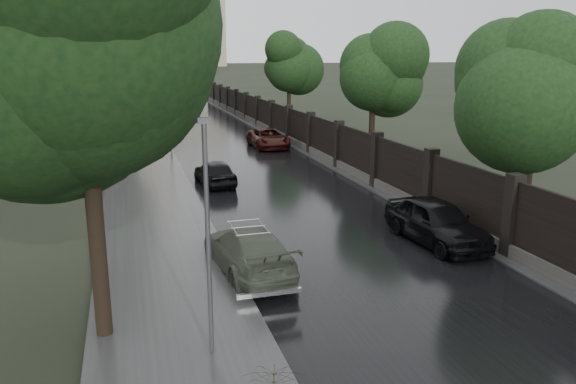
{
  "coord_description": "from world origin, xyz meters",
  "views": [
    {
      "loc": [
        -6.83,
        -9.23,
        6.28
      ],
      "look_at": [
        -1.43,
        9.42,
        1.5
      ],
      "focal_mm": 35.0,
      "sensor_mm": 36.0,
      "label": 1
    }
  ],
  "objects_px": {
    "tree_right_b": "(374,77)",
    "hatchback_left": "(215,173)",
    "tree_left_near": "(80,47)",
    "volga_sedan": "(248,250)",
    "tree_right_c": "(289,69)",
    "car_right_far": "(268,138)",
    "car_right_near": "(436,221)",
    "traffic_light": "(170,121)",
    "lamp_post": "(208,239)",
    "tree_left_far": "(104,71)",
    "tree_right_a": "(536,92)"
  },
  "relations": [
    {
      "from": "tree_right_b",
      "to": "hatchback_left",
      "type": "height_order",
      "value": "tree_right_b"
    },
    {
      "from": "volga_sedan",
      "to": "tree_right_c",
      "type": "bearing_deg",
      "value": -113.69
    },
    {
      "from": "tree_right_c",
      "to": "volga_sedan",
      "type": "bearing_deg",
      "value": -108.15
    },
    {
      "from": "tree_right_b",
      "to": "volga_sedan",
      "type": "height_order",
      "value": "tree_right_b"
    },
    {
      "from": "tree_right_c",
      "to": "traffic_light",
      "type": "distance_m",
      "value": 19.26
    },
    {
      "from": "car_right_near",
      "to": "car_right_far",
      "type": "xyz_separation_m",
      "value": [
        -0.56,
        21.1,
        -0.1
      ]
    },
    {
      "from": "tree_right_c",
      "to": "hatchback_left",
      "type": "relative_size",
      "value": 1.87
    },
    {
      "from": "traffic_light",
      "to": "car_right_far",
      "type": "bearing_deg",
      "value": 23.6
    },
    {
      "from": "lamp_post",
      "to": "volga_sedan",
      "type": "relative_size",
      "value": 1.12
    },
    {
      "from": "tree_left_near",
      "to": "tree_right_b",
      "type": "xyz_separation_m",
      "value": [
        15.1,
        19.0,
        -1.47
      ]
    },
    {
      "from": "traffic_light",
      "to": "tree_right_a",
      "type": "bearing_deg",
      "value": -55.23
    },
    {
      "from": "lamp_post",
      "to": "car_right_far",
      "type": "bearing_deg",
      "value": 73.36
    },
    {
      "from": "tree_right_b",
      "to": "lamp_post",
      "type": "xyz_separation_m",
      "value": [
        -12.9,
        -20.5,
        -2.28
      ]
    },
    {
      "from": "tree_left_near",
      "to": "traffic_light",
      "type": "relative_size",
      "value": 2.29
    },
    {
      "from": "car_right_near",
      "to": "car_right_far",
      "type": "relative_size",
      "value": 0.94
    },
    {
      "from": "tree_right_a",
      "to": "tree_right_c",
      "type": "relative_size",
      "value": 1.0
    },
    {
      "from": "car_right_near",
      "to": "hatchback_left",
      "type": "bearing_deg",
      "value": 114.09
    },
    {
      "from": "tree_right_b",
      "to": "lamp_post",
      "type": "relative_size",
      "value": 1.37
    },
    {
      "from": "tree_right_c",
      "to": "lamp_post",
      "type": "xyz_separation_m",
      "value": [
        -12.9,
        -38.5,
        -2.28
      ]
    },
    {
      "from": "tree_left_near",
      "to": "car_right_far",
      "type": "xyz_separation_m",
      "value": [
        10.11,
        24.97,
        -5.75
      ]
    },
    {
      "from": "tree_right_a",
      "to": "hatchback_left",
      "type": "height_order",
      "value": "tree_right_a"
    },
    {
      "from": "tree_right_a",
      "to": "car_right_far",
      "type": "height_order",
      "value": "tree_right_a"
    },
    {
      "from": "lamp_post",
      "to": "volga_sedan",
      "type": "distance_m",
      "value": 5.37
    },
    {
      "from": "tree_right_a",
      "to": "volga_sedan",
      "type": "height_order",
      "value": "tree_right_a"
    },
    {
      "from": "tree_right_b",
      "to": "car_right_far",
      "type": "distance_m",
      "value": 8.88
    },
    {
      "from": "tree_left_near",
      "to": "tree_left_far",
      "type": "xyz_separation_m",
      "value": [
        -0.4,
        27.0,
        -1.18
      ]
    },
    {
      "from": "hatchback_left",
      "to": "car_right_near",
      "type": "bearing_deg",
      "value": 113.71
    },
    {
      "from": "tree_left_near",
      "to": "tree_right_b",
      "type": "distance_m",
      "value": 24.31
    },
    {
      "from": "car_right_far",
      "to": "tree_right_b",
      "type": "bearing_deg",
      "value": -50.2
    },
    {
      "from": "lamp_post",
      "to": "car_right_far",
      "type": "relative_size",
      "value": 1.07
    },
    {
      "from": "tree_right_b",
      "to": "tree_right_c",
      "type": "distance_m",
      "value": 18.0
    },
    {
      "from": "traffic_light",
      "to": "volga_sedan",
      "type": "height_order",
      "value": "traffic_light"
    },
    {
      "from": "tree_left_far",
      "to": "tree_right_c",
      "type": "distance_m",
      "value": 18.45
    },
    {
      "from": "tree_right_c",
      "to": "car_right_far",
      "type": "height_order",
      "value": "tree_right_c"
    },
    {
      "from": "tree_left_far",
      "to": "traffic_light",
      "type": "bearing_deg",
      "value": -53.53
    },
    {
      "from": "tree_right_b",
      "to": "car_right_near",
      "type": "xyz_separation_m",
      "value": [
        -4.43,
        -15.13,
        -4.18
      ]
    },
    {
      "from": "tree_right_c",
      "to": "car_right_far",
      "type": "xyz_separation_m",
      "value": [
        -4.99,
        -12.03,
        -4.28
      ]
    },
    {
      "from": "lamp_post",
      "to": "traffic_light",
      "type": "height_order",
      "value": "lamp_post"
    },
    {
      "from": "tree_left_near",
      "to": "volga_sedan",
      "type": "distance_m",
      "value": 7.68
    },
    {
      "from": "tree_right_c",
      "to": "traffic_light",
      "type": "bearing_deg",
      "value": -128.18
    },
    {
      "from": "tree_left_near",
      "to": "tree_left_far",
      "type": "relative_size",
      "value": 1.24
    },
    {
      "from": "traffic_light",
      "to": "car_right_near",
      "type": "xyz_separation_m",
      "value": [
        7.37,
        -18.12,
        -1.63
      ]
    },
    {
      "from": "tree_right_b",
      "to": "tree_left_near",
      "type": "bearing_deg",
      "value": -128.48
    },
    {
      "from": "tree_left_near",
      "to": "tree_right_b",
      "type": "height_order",
      "value": "tree_left_near"
    },
    {
      "from": "tree_right_b",
      "to": "traffic_light",
      "type": "xyz_separation_m",
      "value": [
        -11.8,
        2.99,
        -2.55
      ]
    },
    {
      "from": "hatchback_left",
      "to": "car_right_near",
      "type": "height_order",
      "value": "car_right_near"
    },
    {
      "from": "tree_left_near",
      "to": "hatchback_left",
      "type": "height_order",
      "value": "tree_left_near"
    },
    {
      "from": "car_right_far",
      "to": "tree_left_far",
      "type": "bearing_deg",
      "value": 168.98
    },
    {
      "from": "volga_sedan",
      "to": "hatchback_left",
      "type": "distance_m",
      "value": 11.51
    },
    {
      "from": "tree_left_near",
      "to": "car_right_near",
      "type": "relative_size",
      "value": 2.03
    }
  ]
}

